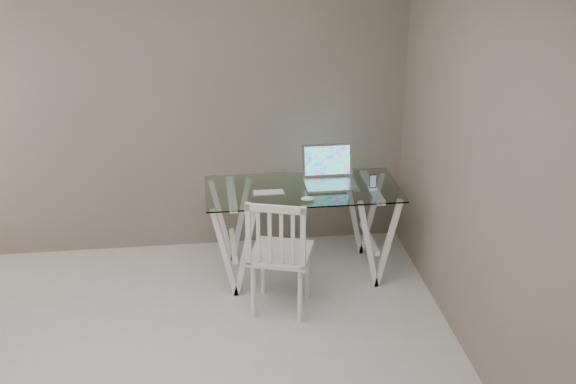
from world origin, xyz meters
name	(u,v)px	position (x,y,z in m)	size (l,w,h in m)	color
room	(127,146)	(-0.06, 0.02, 1.72)	(4.50, 4.52, 2.71)	#B8B5B0
desk	(302,230)	(1.06, 1.63, 0.38)	(1.50, 0.70, 0.75)	silver
chair	(279,251)	(0.81, 1.07, 0.51)	(0.53, 0.53, 0.93)	silver
laptop	(329,174)	(1.28, 1.73, 0.81)	(0.40, 0.34, 0.28)	#B6B6BB
keyboard	(268,193)	(0.79, 1.57, 0.75)	(0.25, 0.11, 0.01)	silver
mouse	(308,199)	(1.06, 1.39, 0.76)	(0.10, 0.06, 0.03)	white
phone_dock	(373,186)	(1.59, 1.54, 0.78)	(0.06, 0.06, 0.12)	white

